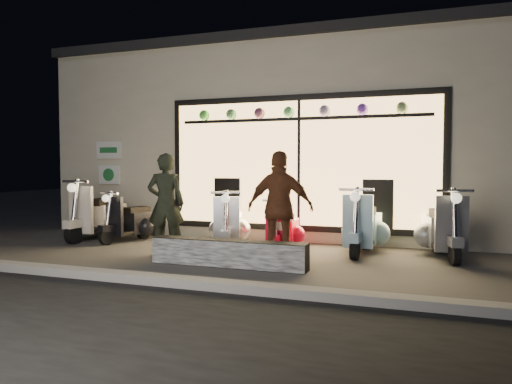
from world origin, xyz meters
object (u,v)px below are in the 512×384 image
scooter_silver (229,225)px  scooter_red (284,230)px  man (166,204)px  woman (280,208)px  graffiti_barrier (228,253)px

scooter_silver → scooter_red: (1.08, -0.05, -0.05)m
man → woman: size_ratio=0.99×
scooter_silver → scooter_red: 1.08m
scooter_silver → woman: 1.91m
scooter_red → graffiti_barrier: bearing=-106.2°
graffiti_barrier → man: bearing=156.1°
graffiti_barrier → man: (-1.42, 0.63, 0.66)m
scooter_silver → woman: bearing=-60.6°
woman → scooter_red: bearing=-79.9°
scooter_silver → scooter_red: scooter_silver is taller
woman → man: bearing=-9.1°
scooter_silver → woman: size_ratio=0.82×
graffiti_barrier → woman: (0.67, 0.45, 0.66)m
graffiti_barrier → scooter_silver: size_ratio=1.70×
graffiti_barrier → scooter_red: size_ratio=1.91×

